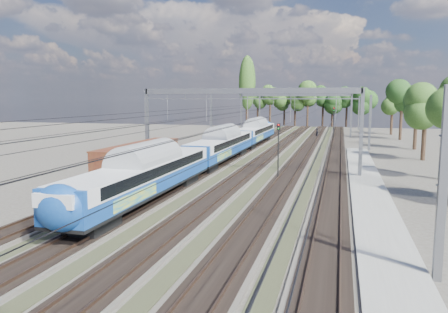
% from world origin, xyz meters
% --- Properties ---
extents(ground, '(220.00, 220.00, 0.00)m').
position_xyz_m(ground, '(0.00, 0.00, 0.00)').
color(ground, '#47423A').
rests_on(ground, ground).
extents(track_bed, '(21.00, 130.00, 0.34)m').
position_xyz_m(track_bed, '(-0.00, 45.00, 0.10)').
color(track_bed, '#47423A').
rests_on(track_bed, ground).
extents(platform, '(3.00, 70.00, 0.30)m').
position_xyz_m(platform, '(12.00, 20.00, 0.15)').
color(platform, gray).
rests_on(platform, ground).
extents(catenary, '(25.65, 130.00, 9.00)m').
position_xyz_m(catenary, '(0.33, 52.69, 6.40)').
color(catenary, slate).
rests_on(catenary, ground).
extents(tree_belt, '(39.48, 102.71, 11.71)m').
position_xyz_m(tree_belt, '(8.90, 86.74, 8.17)').
color(tree_belt, black).
rests_on(tree_belt, ground).
extents(poplar, '(4.40, 4.40, 19.04)m').
position_xyz_m(poplar, '(-14.50, 98.00, 11.89)').
color(poplar, black).
rests_on(poplar, ground).
extents(emu_train, '(3.12, 65.88, 4.56)m').
position_xyz_m(emu_train, '(-4.50, 36.16, 2.68)').
color(emu_train, black).
rests_on(emu_train, ground).
extents(freight_boxcar, '(2.80, 13.52, 3.48)m').
position_xyz_m(freight_boxcar, '(-9.00, 22.82, 2.13)').
color(freight_boxcar, black).
rests_on(freight_boxcar, ground).
extents(worker, '(0.71, 0.83, 1.92)m').
position_xyz_m(worker, '(4.84, 76.37, 0.96)').
color(worker, black).
rests_on(worker, ground).
extents(signal_near, '(0.36, 0.33, 5.53)m').
position_xyz_m(signal_near, '(3.69, 27.23, 3.50)').
color(signal_near, black).
rests_on(signal_near, ground).
extents(signal_far, '(0.40, 0.36, 6.33)m').
position_xyz_m(signal_far, '(8.19, 68.33, 4.00)').
color(signal_far, black).
rests_on(signal_far, ground).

